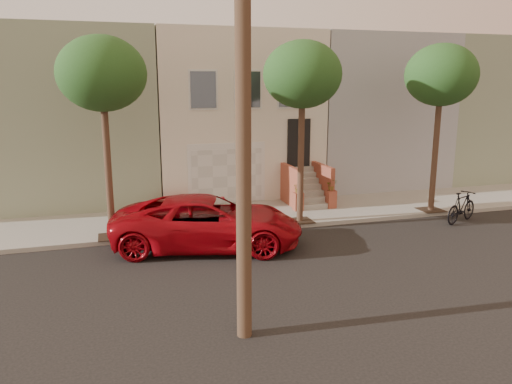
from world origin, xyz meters
name	(u,v)px	position (x,y,z in m)	size (l,w,h in m)	color
ground	(317,265)	(0.00, 0.00, 0.00)	(90.00, 90.00, 0.00)	black
sidewalk	(261,215)	(0.00, 5.35, 0.07)	(40.00, 3.70, 0.15)	gray
house_row	(226,112)	(0.00, 11.19, 3.64)	(33.10, 11.70, 7.00)	beige
tree_left	(102,75)	(-5.50, 3.90, 5.26)	(2.70, 2.57, 6.30)	#2D2116
tree_mid	(303,76)	(1.00, 3.90, 5.26)	(2.70, 2.57, 6.30)	#2D2116
tree_right	(441,76)	(6.50, 3.90, 5.26)	(2.70, 2.57, 6.30)	#2D2116
pickup_truck	(208,222)	(-2.64, 2.42, 0.81)	(2.69, 5.82, 1.62)	#9C060F
motorcycle	(462,207)	(6.81, 2.54, 0.58)	(0.55, 1.93, 1.16)	black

